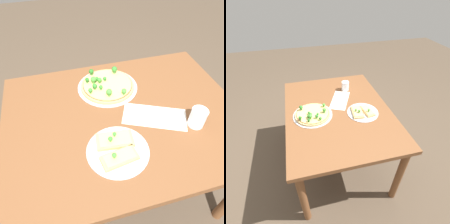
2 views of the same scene
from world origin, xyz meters
The scene contains 6 objects.
ground_plane centered at (0.00, 0.00, 0.00)m, with size 8.00×8.00×0.00m, color brown.
dining_table centered at (0.00, 0.00, 0.62)m, with size 1.20×0.92×0.71m.
pizza_tray_whole centered at (-0.03, 0.23, 0.73)m, with size 0.34×0.34×0.07m.
pizza_tray_slice centered at (-0.10, -0.20, 0.72)m, with size 0.27×0.27×0.05m.
drinking_cup centered at (0.31, -0.16, 0.76)m, with size 0.08×0.08×0.09m, color white.
paper_menu centered at (0.14, -0.06, 0.71)m, with size 0.31×0.15×0.00m, color white.
Camera 1 is at (-0.26, -0.72, 1.51)m, focal length 35.00 mm.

